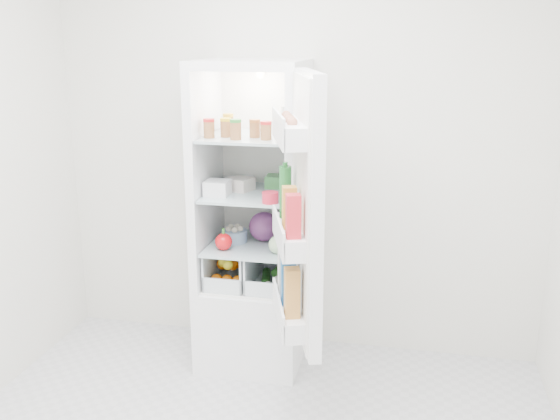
% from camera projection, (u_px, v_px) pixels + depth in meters
% --- Properties ---
extents(room_walls, '(3.02, 3.02, 2.61)m').
position_uv_depth(room_walls, '(220.00, 130.00, 2.28)').
color(room_walls, silver).
rests_on(room_walls, ground).
extents(refrigerator, '(0.60, 0.60, 1.80)m').
position_uv_depth(refrigerator, '(255.00, 253.00, 3.75)').
color(refrigerator, white).
rests_on(refrigerator, ground).
extents(shelf_low, '(0.49, 0.53, 0.01)m').
position_uv_depth(shelf_low, '(252.00, 245.00, 3.67)').
color(shelf_low, '#A5BCC1').
rests_on(shelf_low, refrigerator).
extents(shelf_mid, '(0.49, 0.53, 0.02)m').
position_uv_depth(shelf_mid, '(252.00, 194.00, 3.59)').
color(shelf_mid, '#A5BCC1').
rests_on(shelf_mid, refrigerator).
extents(shelf_top, '(0.49, 0.53, 0.02)m').
position_uv_depth(shelf_top, '(251.00, 137.00, 3.50)').
color(shelf_top, '#A5BCC1').
rests_on(shelf_top, refrigerator).
extents(crisper_left, '(0.23, 0.46, 0.22)m').
position_uv_depth(crisper_left, '(233.00, 264.00, 3.73)').
color(crisper_left, silver).
rests_on(crisper_left, refrigerator).
extents(crisper_right, '(0.23, 0.46, 0.22)m').
position_uv_depth(crisper_right, '(273.00, 267.00, 3.68)').
color(crisper_right, silver).
rests_on(crisper_right, refrigerator).
extents(condiment_jars, '(0.46, 0.32, 0.08)m').
position_uv_depth(condiment_jars, '(243.00, 130.00, 3.41)').
color(condiment_jars, '#B21919').
rests_on(condiment_jars, shelf_top).
extents(squeeze_bottle, '(0.05, 0.05, 0.16)m').
position_uv_depth(squeeze_bottle, '(284.00, 121.00, 3.48)').
color(squeeze_bottle, white).
rests_on(squeeze_bottle, shelf_top).
extents(tub_white, '(0.13, 0.13, 0.09)m').
position_uv_depth(tub_white, '(218.00, 188.00, 3.51)').
color(tub_white, silver).
rests_on(tub_white, shelf_mid).
extents(tub_cream, '(0.16, 0.16, 0.07)m').
position_uv_depth(tub_cream, '(241.00, 184.00, 3.62)').
color(tub_cream, beige).
rests_on(tub_cream, shelf_mid).
extents(tin_red, '(0.10, 0.10, 0.06)m').
position_uv_depth(tin_red, '(270.00, 198.00, 3.35)').
color(tin_red, red).
rests_on(tin_red, shelf_mid).
extents(foil_tray, '(0.22, 0.19, 0.04)m').
position_uv_depth(foil_tray, '(240.00, 181.00, 3.78)').
color(foil_tray, '#BCBCC1').
rests_on(foil_tray, shelf_mid).
extents(tub_green, '(0.09, 0.13, 0.07)m').
position_uv_depth(tub_green, '(274.00, 181.00, 3.71)').
color(tub_green, '#45994B').
rests_on(tub_green, shelf_mid).
extents(red_cabbage, '(0.18, 0.18, 0.18)m').
position_uv_depth(red_cabbage, '(264.00, 226.00, 3.70)').
color(red_cabbage, '#471B50').
rests_on(red_cabbage, shelf_low).
extents(bell_pepper, '(0.10, 0.10, 0.10)m').
position_uv_depth(bell_pepper, '(224.00, 242.00, 3.54)').
color(bell_pepper, red).
rests_on(bell_pepper, shelf_low).
extents(mushroom_bowl, '(0.16, 0.16, 0.07)m').
position_uv_depth(mushroom_bowl, '(234.00, 236.00, 3.69)').
color(mushroom_bowl, '#7F9CBD').
rests_on(mushroom_bowl, shelf_low).
extents(salad_bag, '(0.10, 0.10, 0.10)m').
position_uv_depth(salad_bag, '(278.00, 245.00, 3.48)').
color(salad_bag, '#B4D9A3').
rests_on(salad_bag, shelf_low).
extents(citrus_pile, '(0.20, 0.24, 0.16)m').
position_uv_depth(citrus_pile, '(230.00, 270.00, 3.68)').
color(citrus_pile, '#F1580C').
rests_on(citrus_pile, refrigerator).
extents(veg_pile, '(0.16, 0.30, 0.10)m').
position_uv_depth(veg_pile, '(273.00, 275.00, 3.69)').
color(veg_pile, '#1A4A18').
rests_on(veg_pile, refrigerator).
extents(fridge_door, '(0.33, 0.59, 1.30)m').
position_uv_depth(fridge_door, '(301.00, 217.00, 2.97)').
color(fridge_door, white).
rests_on(fridge_door, refrigerator).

